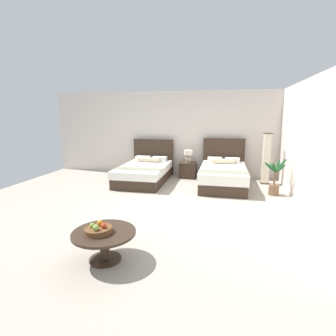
{
  "coord_description": "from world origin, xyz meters",
  "views": [
    {
      "loc": [
        1.17,
        -5.27,
        1.96
      ],
      "look_at": [
        -0.11,
        0.59,
        0.74
      ],
      "focal_mm": 28.14,
      "sensor_mm": 36.0,
      "label": 1
    }
  ],
  "objects_px": {
    "bed_near_window": "(145,172)",
    "coffee_table": "(104,239)",
    "potted_palm": "(274,182)",
    "bed_near_corner": "(223,175)",
    "floor_lamp_corner": "(266,159)",
    "nightstand": "(188,170)",
    "table_lamp": "(188,155)",
    "fruit_bowl": "(98,229)"
  },
  "relations": [
    {
      "from": "bed_near_corner",
      "to": "floor_lamp_corner",
      "type": "bearing_deg",
      "value": 22.65
    },
    {
      "from": "table_lamp",
      "to": "fruit_bowl",
      "type": "bearing_deg",
      "value": -95.31
    },
    {
      "from": "bed_near_window",
      "to": "nightstand",
      "type": "relative_size",
      "value": 4.28
    },
    {
      "from": "bed_near_window",
      "to": "floor_lamp_corner",
      "type": "bearing_deg",
      "value": 8.06
    },
    {
      "from": "bed_near_corner",
      "to": "nightstand",
      "type": "height_order",
      "value": "bed_near_corner"
    },
    {
      "from": "floor_lamp_corner",
      "to": "potted_palm",
      "type": "height_order",
      "value": "floor_lamp_corner"
    },
    {
      "from": "bed_near_window",
      "to": "table_lamp",
      "type": "height_order",
      "value": "bed_near_window"
    },
    {
      "from": "coffee_table",
      "to": "potted_palm",
      "type": "bearing_deg",
      "value": 53.04
    },
    {
      "from": "bed_near_window",
      "to": "coffee_table",
      "type": "height_order",
      "value": "bed_near_window"
    },
    {
      "from": "nightstand",
      "to": "floor_lamp_corner",
      "type": "xyz_separation_m",
      "value": [
        2.28,
        -0.25,
        0.49
      ]
    },
    {
      "from": "nightstand",
      "to": "potted_palm",
      "type": "distance_m",
      "value": 2.72
    },
    {
      "from": "bed_near_window",
      "to": "nightstand",
      "type": "bearing_deg",
      "value": 31.84
    },
    {
      "from": "bed_near_corner",
      "to": "floor_lamp_corner",
      "type": "distance_m",
      "value": 1.35
    },
    {
      "from": "nightstand",
      "to": "coffee_table",
      "type": "relative_size",
      "value": 0.6
    },
    {
      "from": "table_lamp",
      "to": "floor_lamp_corner",
      "type": "xyz_separation_m",
      "value": [
        2.28,
        -0.27,
        0.01
      ]
    },
    {
      "from": "nightstand",
      "to": "potted_palm",
      "type": "bearing_deg",
      "value": -30.1
    },
    {
      "from": "nightstand",
      "to": "floor_lamp_corner",
      "type": "relative_size",
      "value": 0.35
    },
    {
      "from": "nightstand",
      "to": "floor_lamp_corner",
      "type": "distance_m",
      "value": 2.34
    },
    {
      "from": "coffee_table",
      "to": "fruit_bowl",
      "type": "bearing_deg",
      "value": -143.0
    },
    {
      "from": "floor_lamp_corner",
      "to": "fruit_bowl",
      "type": "bearing_deg",
      "value": -119.65
    },
    {
      "from": "table_lamp",
      "to": "coffee_table",
      "type": "distance_m",
      "value": 5.09
    },
    {
      "from": "nightstand",
      "to": "fruit_bowl",
      "type": "xyz_separation_m",
      "value": [
        -0.47,
        -5.08,
        0.23
      ]
    },
    {
      "from": "bed_near_window",
      "to": "fruit_bowl",
      "type": "height_order",
      "value": "bed_near_window"
    },
    {
      "from": "nightstand",
      "to": "coffee_table",
      "type": "xyz_separation_m",
      "value": [
        -0.42,
        -5.04,
        0.07
      ]
    },
    {
      "from": "table_lamp",
      "to": "coffee_table",
      "type": "relative_size",
      "value": 0.46
    },
    {
      "from": "nightstand",
      "to": "coffee_table",
      "type": "distance_m",
      "value": 5.06
    },
    {
      "from": "table_lamp",
      "to": "floor_lamp_corner",
      "type": "height_order",
      "value": "floor_lamp_corner"
    },
    {
      "from": "table_lamp",
      "to": "coffee_table",
      "type": "bearing_deg",
      "value": -94.71
    },
    {
      "from": "potted_palm",
      "to": "bed_near_window",
      "type": "bearing_deg",
      "value": 169.95
    },
    {
      "from": "coffee_table",
      "to": "potted_palm",
      "type": "distance_m",
      "value": 4.6
    },
    {
      "from": "coffee_table",
      "to": "potted_palm",
      "type": "xyz_separation_m",
      "value": [
        2.77,
        3.68,
        0.01
      ]
    },
    {
      "from": "bed_near_corner",
      "to": "fruit_bowl",
      "type": "distance_m",
      "value": 4.62
    },
    {
      "from": "coffee_table",
      "to": "table_lamp",
      "type": "bearing_deg",
      "value": 85.29
    },
    {
      "from": "floor_lamp_corner",
      "to": "potted_palm",
      "type": "bearing_deg",
      "value": -86.35
    },
    {
      "from": "floor_lamp_corner",
      "to": "potted_palm",
      "type": "relative_size",
      "value": 1.57
    },
    {
      "from": "potted_palm",
      "to": "nightstand",
      "type": "bearing_deg",
      "value": 149.9
    },
    {
      "from": "bed_near_window",
      "to": "coffee_table",
      "type": "distance_m",
      "value": 4.37
    },
    {
      "from": "fruit_bowl",
      "to": "floor_lamp_corner",
      "type": "xyz_separation_m",
      "value": [
        2.75,
        4.84,
        0.26
      ]
    },
    {
      "from": "bed_near_window",
      "to": "bed_near_corner",
      "type": "distance_m",
      "value": 2.28
    },
    {
      "from": "coffee_table",
      "to": "potted_palm",
      "type": "height_order",
      "value": "potted_palm"
    },
    {
      "from": "bed_near_corner",
      "to": "potted_palm",
      "type": "relative_size",
      "value": 2.36
    },
    {
      "from": "table_lamp",
      "to": "fruit_bowl",
      "type": "height_order",
      "value": "table_lamp"
    }
  ]
}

